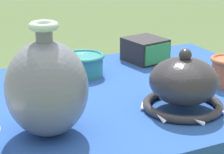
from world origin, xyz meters
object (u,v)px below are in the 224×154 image
(vase_tall_bulbous, at_px, (47,88))
(vase_dome_bell, at_px, (184,86))
(cup_wide_teal, at_px, (84,64))
(mosaic_tile_box, at_px, (145,50))
(jar_round_cobalt, at_px, (48,70))

(vase_tall_bulbous, xyz_separation_m, vase_dome_bell, (0.36, -0.02, -0.05))
(vase_tall_bulbous, distance_m, cup_wide_teal, 0.43)
(mosaic_tile_box, bearing_deg, jar_round_cobalt, -175.05)
(vase_tall_bulbous, height_order, vase_dome_bell, vase_tall_bulbous)
(mosaic_tile_box, xyz_separation_m, jar_round_cobalt, (-0.40, -0.10, 0.01))
(cup_wide_teal, bearing_deg, mosaic_tile_box, 11.13)
(vase_dome_bell, distance_m, cup_wide_teal, 0.39)
(cup_wide_teal, xyz_separation_m, jar_round_cobalt, (-0.14, -0.05, 0.01))
(vase_tall_bulbous, bearing_deg, jar_round_cobalt, 72.30)
(vase_tall_bulbous, xyz_separation_m, cup_wide_teal, (0.23, 0.36, -0.08))
(vase_tall_bulbous, bearing_deg, vase_dome_bell, -2.56)
(mosaic_tile_box, relative_size, cup_wide_teal, 1.15)
(cup_wide_teal, bearing_deg, vase_dome_bell, -70.89)
(mosaic_tile_box, xyz_separation_m, cup_wide_teal, (-0.26, -0.05, -0.00))
(vase_tall_bulbous, bearing_deg, mosaic_tile_box, 39.50)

